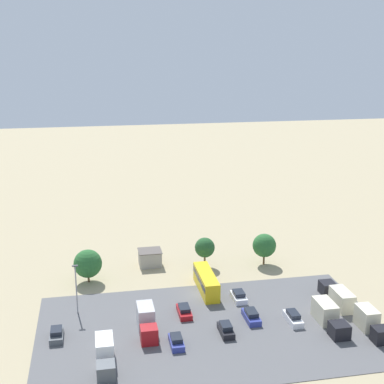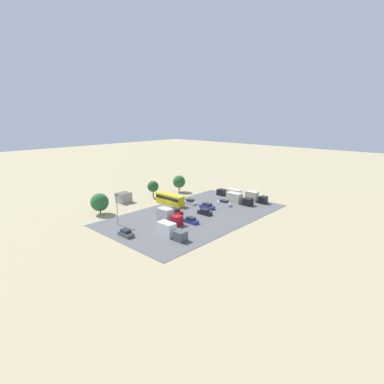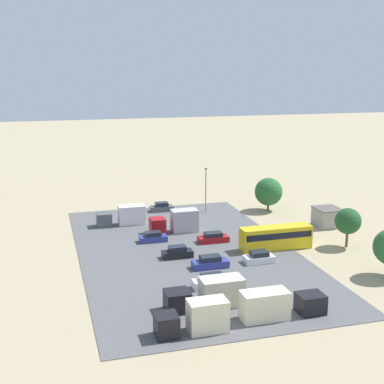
{
  "view_description": "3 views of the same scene",
  "coord_description": "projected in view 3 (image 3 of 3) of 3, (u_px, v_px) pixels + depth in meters",
  "views": [
    {
      "loc": [
        16.18,
        80.72,
        40.51
      ],
      "look_at": [
        5.38,
        24.58,
        24.79
      ],
      "focal_mm": 50.0,
      "sensor_mm": 36.0,
      "label": 1
    },
    {
      "loc": [
        59.09,
        64.67,
        26.63
      ],
      "look_at": [
        3.79,
        13.8,
        7.62
      ],
      "focal_mm": 28.0,
      "sensor_mm": 36.0,
      "label": 2
    },
    {
      "loc": [
        -68.27,
        30.32,
        25.24
      ],
      "look_at": [
        2.97,
        10.15,
        7.92
      ],
      "focal_mm": 50.0,
      "sensor_mm": 36.0,
      "label": 3
    }
  ],
  "objects": [
    {
      "name": "light_pole_lot_centre",
      "position": [
        206.0,
        188.0,
        94.21
      ],
      "size": [
        0.9,
        0.28,
        7.98
      ],
      "color": "gray",
      "rests_on": "ground"
    },
    {
      "name": "parked_car_4",
      "position": [
        213.0,
        238.0,
        78.79
      ],
      "size": [
        1.89,
        4.49,
        1.48
      ],
      "rotation": [
        0.0,
        0.0,
        3.14
      ],
      "color": "maroon",
      "rests_on": "ground"
    },
    {
      "name": "parked_car_5",
      "position": [
        162.0,
        207.0,
        95.76
      ],
      "size": [
        1.87,
        4.05,
        1.59
      ],
      "color": "#4C5156",
      "rests_on": "ground"
    },
    {
      "name": "parking_lot_surface",
      "position": [
        187.0,
        252.0,
        74.65
      ],
      "size": [
        50.84,
        29.59,
        0.08
      ],
      "color": "#565659",
      "rests_on": "ground"
    },
    {
      "name": "parked_truck_0",
      "position": [
        278.0,
        305.0,
        54.92
      ],
      "size": [
        2.37,
        9.05,
        2.98
      ],
      "rotation": [
        0.0,
        0.0,
        3.14
      ],
      "color": "black",
      "rests_on": "ground"
    },
    {
      "name": "shed_building",
      "position": [
        327.0,
        217.0,
        86.82
      ],
      "size": [
        4.38,
        3.93,
        3.02
      ],
      "color": "#9E998E",
      "rests_on": "ground"
    },
    {
      "name": "parked_car_1",
      "position": [
        212.0,
        282.0,
        62.58
      ],
      "size": [
        1.73,
        4.61,
        1.64
      ],
      "color": "silver",
      "rests_on": "ground"
    },
    {
      "name": "parked_car_3",
      "position": [
        177.0,
        253.0,
        72.36
      ],
      "size": [
        1.76,
        4.13,
        1.61
      ],
      "color": "black",
      "rests_on": "ground"
    },
    {
      "name": "parked_truck_2",
      "position": [
        124.0,
        216.0,
        87.32
      ],
      "size": [
        2.33,
        7.78,
        3.13
      ],
      "color": "#4C5156",
      "rests_on": "ground"
    },
    {
      "name": "parked_truck_4",
      "position": [
        196.0,
        318.0,
        51.75
      ],
      "size": [
        2.31,
        7.14,
        3.18
      ],
      "color": "black",
      "rests_on": "ground"
    },
    {
      "name": "ground_plane",
      "position": [
        265.0,
        245.0,
        77.76
      ],
      "size": [
        400.0,
        400.0,
        0.0
      ],
      "primitive_type": "plane",
      "color": "tan"
    },
    {
      "name": "tree_apron_far",
      "position": [
        269.0,
        192.0,
        95.78
      ],
      "size": [
        4.98,
        4.98,
        5.98
      ],
      "color": "brown",
      "rests_on": "ground"
    },
    {
      "name": "parked_truck_3",
      "position": [
        209.0,
        294.0,
        57.36
      ],
      "size": [
        2.53,
        8.57,
        3.09
      ],
      "color": "black",
      "rests_on": "ground"
    },
    {
      "name": "parked_truck_1",
      "position": [
        177.0,
        222.0,
        83.39
      ],
      "size": [
        2.4,
        7.5,
        3.49
      ],
      "color": "maroon",
      "rests_on": "ground"
    },
    {
      "name": "bus",
      "position": [
        276.0,
        237.0,
        75.73
      ],
      "size": [
        2.53,
        10.3,
        3.22
      ],
      "color": "gold",
      "rests_on": "ground"
    },
    {
      "name": "parked_car_0",
      "position": [
        259.0,
        258.0,
        70.58
      ],
      "size": [
        1.98,
        4.07,
        1.54
      ],
      "color": "silver",
      "rests_on": "ground"
    },
    {
      "name": "tree_near_shed",
      "position": [
        348.0,
        221.0,
        76.15
      ],
      "size": [
        3.76,
        3.76,
        5.74
      ],
      "color": "brown",
      "rests_on": "ground"
    },
    {
      "name": "parked_car_6",
      "position": [
        153.0,
        237.0,
        78.99
      ],
      "size": [
        1.79,
        4.06,
        1.51
      ],
      "rotation": [
        0.0,
        0.0,
        3.14
      ],
      "color": "navy",
      "rests_on": "ground"
    },
    {
      "name": "parked_car_2",
      "position": [
        210.0,
        263.0,
        68.7
      ],
      "size": [
        1.9,
        4.66,
        1.6
      ],
      "rotation": [
        0.0,
        0.0,
        3.14
      ],
      "color": "navy",
      "rests_on": "ground"
    }
  ]
}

